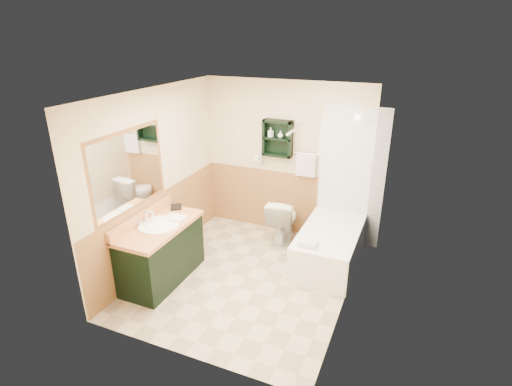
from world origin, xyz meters
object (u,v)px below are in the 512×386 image
object	(u,v)px
wall_shelf	(278,138)
vanity_book	(170,201)
hair_dryer	(260,158)
soap_bottle_a	(271,135)
bathtub	(330,245)
vanity	(162,252)
soap_bottle_b	(280,135)
toilet	(283,220)

from	to	relation	value
wall_shelf	vanity_book	bearing A→B (deg)	-128.23
hair_dryer	soap_bottle_a	distance (m)	0.44
wall_shelf	soap_bottle_a	xyz separation A→B (m)	(-0.11, -0.01, 0.05)
wall_shelf	bathtub	distance (m)	1.75
hair_dryer	vanity	size ratio (longest dim) A/B	0.20
vanity	soap_bottle_b	size ratio (longest dim) A/B	12.14
bathtub	toilet	bearing A→B (deg)	158.23
toilet	soap_bottle_b	size ratio (longest dim) A/B	7.12
hair_dryer	soap_bottle_b	size ratio (longest dim) A/B	2.37
wall_shelf	soap_bottle_b	xyz separation A→B (m)	(0.05, -0.01, 0.05)
hair_dryer	soap_bottle_a	world-z (taller)	soap_bottle_a
wall_shelf	hair_dryer	size ratio (longest dim) A/B	2.29
vanity_book	toilet	bearing A→B (deg)	7.85
wall_shelf	vanity_book	size ratio (longest dim) A/B	2.72
vanity	vanity_book	distance (m)	0.72
soap_bottle_a	soap_bottle_b	bearing A→B (deg)	0.00
bathtub	toilet	distance (m)	0.88
vanity	soap_bottle_a	bearing A→B (deg)	66.88
hair_dryer	bathtub	world-z (taller)	hair_dryer
toilet	soap_bottle_a	distance (m)	1.31
bathtub	hair_dryer	bearing A→B (deg)	155.05
vanity	toilet	bearing A→B (deg)	55.09
bathtub	soap_bottle_b	world-z (taller)	soap_bottle_b
soap_bottle_a	soap_bottle_b	distance (m)	0.15
hair_dryer	vanity_book	world-z (taller)	hair_dryer
vanity	soap_bottle_b	distance (m)	2.40
bathtub	soap_bottle_b	size ratio (longest dim) A/B	14.83
bathtub	soap_bottle_a	bearing A→B (deg)	152.63
vanity	toilet	xyz separation A→B (m)	(1.11, 1.58, -0.04)
vanity_book	soap_bottle_a	distance (m)	1.79
vanity_book	soap_bottle_b	size ratio (longest dim) A/B	2.00
wall_shelf	vanity	xyz separation A→B (m)	(-0.89, -1.85, -1.16)
soap_bottle_a	toilet	bearing A→B (deg)	-39.39
toilet	soap_bottle_a	xyz separation A→B (m)	(-0.32, 0.26, 1.24)
vanity	bathtub	world-z (taller)	vanity
toilet	soap_bottle_a	size ratio (longest dim) A/B	5.17
toilet	soap_bottle_b	world-z (taller)	soap_bottle_b
bathtub	vanity_book	size ratio (longest dim) A/B	7.41
toilet	soap_bottle_b	bearing A→B (deg)	-62.86
hair_dryer	bathtub	bearing A→B (deg)	-24.95
wall_shelf	soap_bottle_a	distance (m)	0.12
hair_dryer	soap_bottle_a	size ratio (longest dim) A/B	1.72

